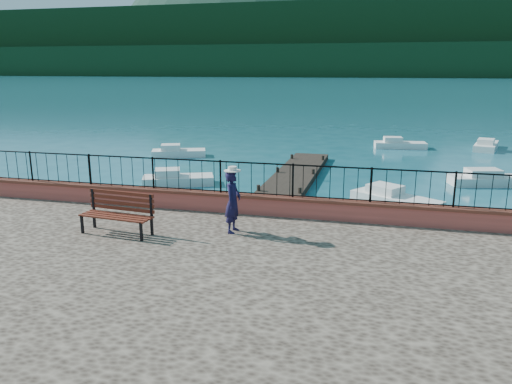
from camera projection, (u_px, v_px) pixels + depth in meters
The scene contains 15 objects.
ground at pixel (275, 312), 11.40m from camera, with size 2000.00×2000.00×0.00m, color #19596B.
parapet at pixel (303, 207), 14.52m from camera, with size 28.00×0.46×0.58m, color #CC5549.
railing at pixel (303, 182), 14.33m from camera, with size 27.00×0.05×0.95m, color black.
dock at pixel (288, 185), 23.13m from camera, with size 2.00×16.00×0.30m, color #2D231C.
far_forest at pixel (383, 61), 291.20m from camera, with size 900.00×60.00×18.00m, color black.
foothills at pixel (385, 43), 344.44m from camera, with size 900.00×120.00×44.00m, color black.
park_bench at pixel (118, 222), 13.04m from camera, with size 2.01×0.83×1.09m.
person at pixel (233, 202), 13.05m from camera, with size 0.60×0.39×1.65m, color #141133.
hat at pixel (232, 169), 12.84m from camera, with size 0.44×0.44×0.12m, color silver.
boat_0 at pixel (178, 176), 23.73m from camera, with size 3.30×1.30×0.80m, color silver.
boat_1 at pixel (396, 196), 20.07m from camera, with size 3.63×1.30×0.80m, color white.
boat_2 at pixel (497, 177), 23.66m from camera, with size 4.30×1.30×0.80m, color silver.
boat_3 at pixel (179, 150), 31.25m from camera, with size 3.29×1.30×0.80m, color silver.
boat_4 at pixel (400, 142), 34.46m from camera, with size 3.45×1.30×0.80m, color silver.
boat_5 at pixel (486, 143), 34.04m from camera, with size 3.72×1.30×0.80m, color silver.
Camera 1 is at (2.14, -10.18, 5.45)m, focal length 35.00 mm.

